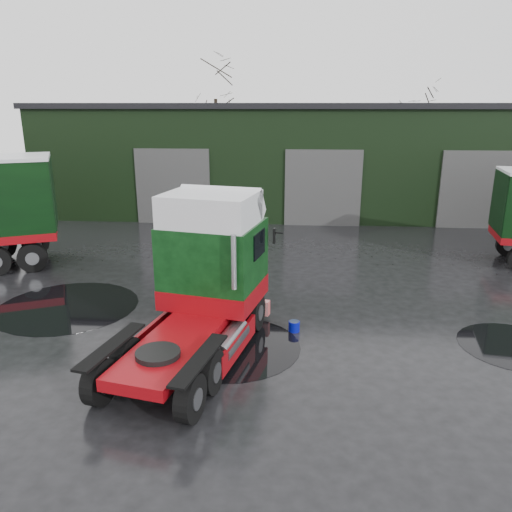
{
  "coord_description": "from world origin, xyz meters",
  "views": [
    {
      "loc": [
        0.38,
        -12.33,
        6.24
      ],
      "look_at": [
        -0.7,
        2.51,
        1.7
      ],
      "focal_mm": 35.0,
      "sensor_mm": 36.0,
      "label": 1
    }
  ],
  "objects_px": {
    "wash_bucket": "(294,326)",
    "tree_back_a": "(216,123)",
    "hero_tractor": "(186,285)",
    "tree_back_b": "(412,136)",
    "warehouse": "(318,155)"
  },
  "relations": [
    {
      "from": "hero_tractor",
      "to": "tree_back_a",
      "type": "distance_m",
      "value": 31.5
    },
    {
      "from": "hero_tractor",
      "to": "tree_back_b",
      "type": "xyz_separation_m",
      "value": [
        12.13,
        31.14,
        1.72
      ]
    },
    {
      "from": "wash_bucket",
      "to": "tree_back_a",
      "type": "bearing_deg",
      "value": 102.58
    },
    {
      "from": "warehouse",
      "to": "hero_tractor",
      "type": "height_order",
      "value": "warehouse"
    },
    {
      "from": "warehouse",
      "to": "tree_back_b",
      "type": "distance_m",
      "value": 12.82
    },
    {
      "from": "wash_bucket",
      "to": "tree_back_a",
      "type": "height_order",
      "value": "tree_back_a"
    },
    {
      "from": "wash_bucket",
      "to": "warehouse",
      "type": "bearing_deg",
      "value": 85.6
    },
    {
      "from": "tree_back_a",
      "to": "tree_back_b",
      "type": "height_order",
      "value": "tree_back_a"
    },
    {
      "from": "hero_tractor",
      "to": "tree_back_b",
      "type": "relative_size",
      "value": 0.87
    },
    {
      "from": "hero_tractor",
      "to": "tree_back_b",
      "type": "bearing_deg",
      "value": 81.34
    },
    {
      "from": "tree_back_a",
      "to": "tree_back_b",
      "type": "relative_size",
      "value": 1.27
    },
    {
      "from": "warehouse",
      "to": "wash_bucket",
      "type": "height_order",
      "value": "warehouse"
    },
    {
      "from": "tree_back_a",
      "to": "hero_tractor",
      "type": "bearing_deg",
      "value": -82.92
    },
    {
      "from": "hero_tractor",
      "to": "tree_back_a",
      "type": "height_order",
      "value": "tree_back_a"
    },
    {
      "from": "warehouse",
      "to": "tree_back_a",
      "type": "bearing_deg",
      "value": 128.66
    }
  ]
}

